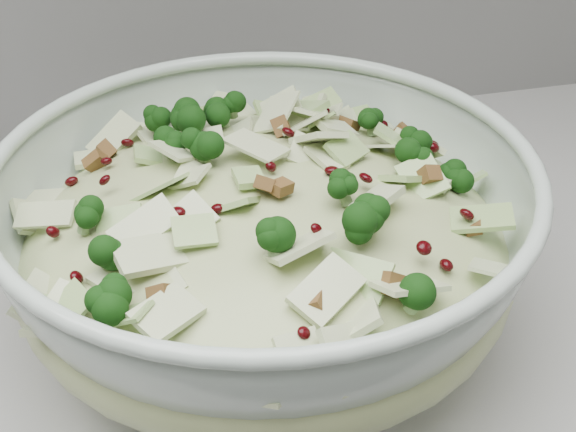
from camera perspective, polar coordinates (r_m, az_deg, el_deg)
The scene contains 2 objects.
mixing_bowl at distance 0.61m, azimuth -1.61°, elevation -2.24°, with size 0.53×0.53×0.16m.
salad at distance 0.60m, azimuth -1.65°, elevation -0.23°, with size 0.53×0.53×0.16m.
Camera 1 is at (0.01, 1.13, 1.35)m, focal length 50.00 mm.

